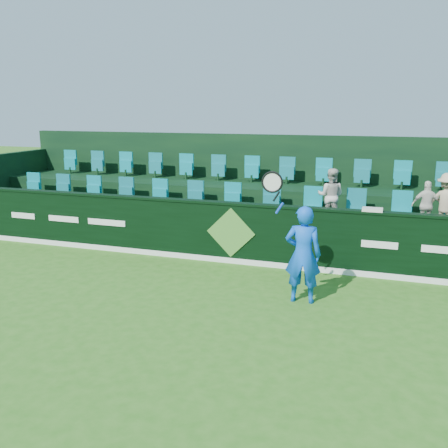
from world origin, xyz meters
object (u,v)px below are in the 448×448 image
(spectator_right, at_px, (446,202))
(towel, at_px, (372,210))
(tennis_player, at_px, (303,254))
(spectator_left, at_px, (331,196))
(spectator_middle, at_px, (427,205))

(spectator_right, distance_m, towel, 1.83)
(tennis_player, height_order, spectator_right, tennis_player)
(spectator_left, xyz_separation_m, spectator_right, (2.40, 0.00, -0.00))
(spectator_left, distance_m, spectator_middle, 2.03)
(spectator_left, relative_size, towel, 3.14)
(tennis_player, xyz_separation_m, towel, (1.06, 1.81, 0.50))
(tennis_player, height_order, spectator_left, tennis_player)
(spectator_middle, bearing_deg, spectator_right, 176.71)
(spectator_left, height_order, towel, spectator_left)
(tennis_player, distance_m, spectator_left, 2.99)
(tennis_player, relative_size, spectator_right, 1.93)
(spectator_left, bearing_deg, tennis_player, 91.39)
(tennis_player, height_order, towel, tennis_player)
(tennis_player, distance_m, spectator_middle, 3.65)
(spectator_left, distance_m, spectator_right, 2.40)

